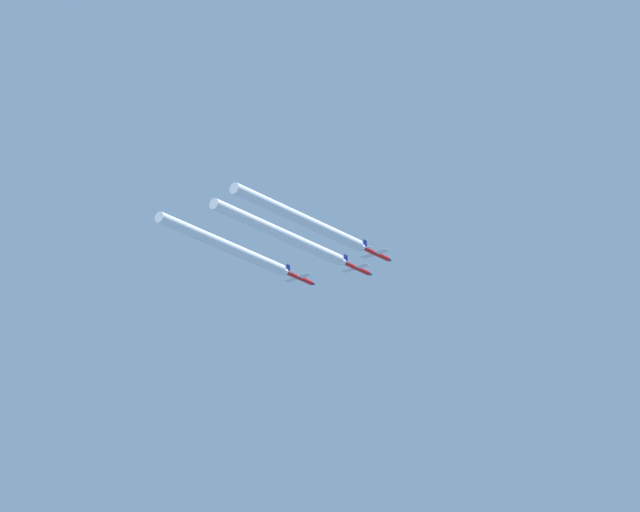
# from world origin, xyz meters

# --- Properties ---
(jet_lead) EXTENTS (7.84, 11.41, 2.74)m
(jet_lead) POSITION_xyz_m (-0.03, 7.87, 208.20)
(jet_lead) COLOR red
(jet_left_wingman) EXTENTS (7.84, 11.41, 2.74)m
(jet_left_wingman) POSITION_xyz_m (-11.96, 0.14, 206.32)
(jet_left_wingman) COLOR red
(jet_right_wingman) EXTENTS (7.84, 11.41, 2.74)m
(jet_right_wingman) POSITION_xyz_m (12.20, 0.17, 206.42)
(jet_right_wingman) COLOR red
(smoke_trail_lead) EXTENTS (2.75, 46.99, 2.75)m
(smoke_trail_lead) POSITION_xyz_m (-0.03, -20.86, 208.17)
(smoke_trail_lead) COLOR white
(smoke_trail_left_wingman) EXTENTS (2.75, 44.80, 2.75)m
(smoke_trail_left_wingman) POSITION_xyz_m (-11.96, -27.49, 206.30)
(smoke_trail_left_wingman) COLOR white
(smoke_trail_right_wingman) EXTENTS (2.75, 45.85, 2.75)m
(smoke_trail_right_wingman) POSITION_xyz_m (12.20, -27.98, 206.39)
(smoke_trail_right_wingman) COLOR white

